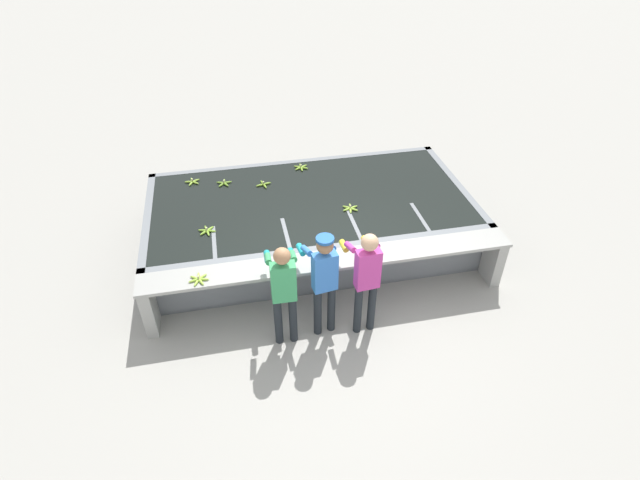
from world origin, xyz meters
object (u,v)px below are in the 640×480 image
object	(u,v)px
banana_bunch_floating_0	(224,183)
banana_bunch_floating_5	(207,231)
banana_bunch_floating_2	(264,184)
worker_2	(366,274)
banana_bunch_floating_3	(301,167)
banana_bunch_floating_1	(350,208)
banana_bunch_ledge_0	(199,279)
worker_1	(324,276)
worker_0	(284,287)
knife_0	(369,254)
banana_bunch_floating_4	(193,182)

from	to	relation	value
banana_bunch_floating_0	banana_bunch_floating_5	bearing A→B (deg)	-103.53
banana_bunch_floating_2	banana_bunch_floating_0	bearing A→B (deg)	164.76
worker_2	banana_bunch_floating_3	size ratio (longest dim) A/B	5.93
banana_bunch_floating_1	banana_bunch_floating_3	size ratio (longest dim) A/B	1.01
banana_bunch_floating_0	banana_bunch_ledge_0	world-z (taller)	banana_bunch_ledge_0
banana_bunch_floating_0	worker_1	bearing A→B (deg)	-68.39
banana_bunch_floating_1	banana_bunch_floating_2	distance (m)	1.65
worker_0	knife_0	xyz separation A→B (m)	(1.32, 0.55, -0.11)
worker_1	worker_2	world-z (taller)	worker_2
banana_bunch_floating_0	banana_bunch_floating_2	bearing A→B (deg)	-15.24
worker_1	banana_bunch_floating_1	distance (m)	1.87
worker_2	banana_bunch_ledge_0	size ratio (longest dim) A/B	5.91
banana_bunch_floating_2	banana_bunch_ledge_0	world-z (taller)	banana_bunch_ledge_0
banana_bunch_ledge_0	banana_bunch_floating_2	bearing A→B (deg)	63.61
worker_2	banana_bunch_floating_0	world-z (taller)	worker_2
banana_bunch_floating_0	worker_0	bearing A→B (deg)	-78.46
worker_0	banana_bunch_floating_5	world-z (taller)	worker_0
banana_bunch_floating_0	knife_0	distance (m)	3.10
banana_bunch_floating_4	banana_bunch_floating_1	bearing A→B (deg)	-29.06
banana_bunch_floating_1	banana_bunch_ledge_0	distance (m)	2.73
worker_0	worker_1	world-z (taller)	worker_1
knife_0	banana_bunch_floating_0	bearing A→B (deg)	128.42
banana_bunch_floating_0	banana_bunch_floating_1	xyz separation A→B (m)	(1.96, -1.22, -0.00)
banana_bunch_ledge_0	knife_0	bearing A→B (deg)	1.25
worker_0	banana_bunch_ledge_0	world-z (taller)	worker_0
banana_bunch_floating_4	banana_bunch_ledge_0	distance (m)	2.64
worker_1	banana_bunch_floating_4	xyz separation A→B (m)	(-1.69, 3.07, -0.14)
worker_2	banana_bunch_ledge_0	distance (m)	2.24
worker_2	banana_bunch_floating_4	world-z (taller)	worker_2
worker_0	banana_bunch_floating_3	distance (m)	3.36
banana_bunch_floating_5	knife_0	world-z (taller)	banana_bunch_floating_5
banana_bunch_floating_0	banana_bunch_floating_3	world-z (taller)	same
worker_2	banana_bunch_floating_0	bearing A→B (deg)	119.64
worker_0	banana_bunch_floating_0	world-z (taller)	worker_0
banana_bunch_floating_5	worker_2	bearing A→B (deg)	-38.58
banana_bunch_floating_2	banana_bunch_floating_5	bearing A→B (deg)	-130.08
banana_bunch_floating_1	banana_bunch_ledge_0	world-z (taller)	banana_bunch_ledge_0
banana_bunch_ledge_0	worker_2	bearing A→B (deg)	-13.39
worker_2	banana_bunch_floating_3	xyz separation A→B (m)	(-0.29, 3.28, -0.14)
worker_0	worker_2	bearing A→B (deg)	-0.82
worker_2	banana_bunch_floating_5	world-z (taller)	worker_2
worker_1	banana_bunch_floating_3	xyz separation A→B (m)	(0.26, 3.19, -0.14)
worker_1	banana_bunch_ledge_0	xyz separation A→B (m)	(-1.62, 0.43, -0.14)
knife_0	banana_bunch_floating_3	bearing A→B (deg)	100.67
worker_0	banana_bunch_floating_2	distance (m)	2.80
banana_bunch_floating_1	worker_0	bearing A→B (deg)	-127.44
worker_0	banana_bunch_floating_3	xyz separation A→B (m)	(0.81, 3.26, -0.11)
banana_bunch_floating_0	banana_bunch_floating_1	distance (m)	2.31
banana_bunch_floating_1	knife_0	distance (m)	1.20
banana_bunch_floating_2	banana_bunch_ledge_0	xyz separation A→B (m)	(-1.14, -2.30, 0.00)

